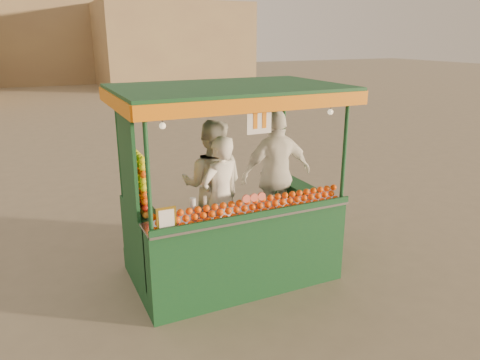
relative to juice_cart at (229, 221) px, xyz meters
name	(u,v)px	position (x,y,z in m)	size (l,w,h in m)	color
ground	(208,272)	(-0.20, 0.27, -0.82)	(90.00, 90.00, 0.00)	#736752
building_right	(172,45)	(6.80, 24.27, 1.68)	(9.00, 6.00, 5.00)	#957E54
building_center	(13,28)	(-2.20, 30.27, 2.68)	(14.00, 7.00, 7.00)	#957E54
juice_cart	(229,221)	(0.00, 0.00, 0.00)	(2.78, 1.80, 2.52)	#113E20
vendor_left	(221,198)	(-0.06, 0.11, 0.29)	(0.68, 0.54, 1.63)	white
vendor_middle	(213,185)	(-0.04, 0.44, 0.36)	(1.09, 1.03, 1.77)	beige
vendor_right	(276,175)	(0.92, 0.40, 0.40)	(1.09, 0.46, 1.85)	white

